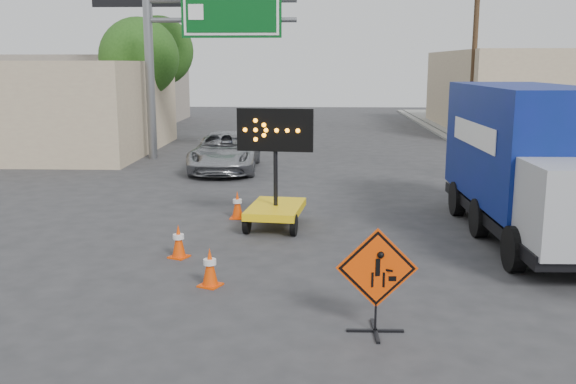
# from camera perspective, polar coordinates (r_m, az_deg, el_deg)

# --- Properties ---
(ground) EXTENTS (100.00, 100.00, 0.00)m
(ground) POSITION_cam_1_polar(r_m,az_deg,el_deg) (9.20, 0.61, -13.82)
(ground) COLOR #2D2D30
(ground) RESTS_ON ground
(curb_right) EXTENTS (0.40, 60.00, 0.12)m
(curb_right) POSITION_cam_1_polar(r_m,az_deg,el_deg) (24.64, 18.76, 1.78)
(curb_right) COLOR gray
(curb_right) RESTS_ON ground
(sidewalk_right) EXTENTS (4.00, 60.00, 0.15)m
(sidewalk_right) POSITION_cam_1_polar(r_m,az_deg,el_deg) (25.38, 23.75, 1.72)
(sidewalk_right) COLOR gray
(sidewalk_right) RESTS_ON ground
(storefront_left_far) EXTENTS (12.00, 10.00, 4.40)m
(storefront_left_far) POSITION_cam_1_polar(r_m,az_deg,el_deg) (45.02, -17.61, 8.69)
(storefront_left_far) COLOR gray
(storefront_left_far) RESTS_ON ground
(building_right_far) EXTENTS (10.00, 14.00, 4.60)m
(building_right_far) POSITION_cam_1_polar(r_m,az_deg,el_deg) (40.42, 21.02, 8.36)
(building_right_far) COLOR #BFAE8A
(building_right_far) RESTS_ON ground
(highway_gantry) EXTENTS (6.18, 0.38, 6.90)m
(highway_gantry) POSITION_cam_1_polar(r_m,az_deg,el_deg) (26.72, -7.93, 13.77)
(highway_gantry) COLOR slate
(highway_gantry) RESTS_ON ground
(utility_pole_far) EXTENTS (1.80, 0.26, 9.00)m
(utility_pole_far) POSITION_cam_1_polar(r_m,az_deg,el_deg) (33.25, 16.26, 12.28)
(utility_pole_far) COLOR #44311D
(utility_pole_far) RESTS_ON ground
(tree_left_near) EXTENTS (3.71, 3.71, 6.03)m
(tree_left_near) POSITION_cam_1_polar(r_m,az_deg,el_deg) (31.43, -13.09, 11.56)
(tree_left_near) COLOR #44311D
(tree_left_near) RESTS_ON ground
(tree_left_far) EXTENTS (4.10, 4.10, 6.66)m
(tree_left_far) POSITION_cam_1_polar(r_m,az_deg,el_deg) (39.43, -11.43, 12.17)
(tree_left_far) COLOR #44311D
(tree_left_far) RESTS_ON ground
(construction_sign) EXTENTS (1.20, 0.85, 1.59)m
(construction_sign) POSITION_cam_1_polar(r_m,az_deg,el_deg) (9.53, 7.88, -7.57)
(construction_sign) COLOR black
(construction_sign) RESTS_ON ground
(arrow_board) EXTENTS (1.82, 2.15, 2.88)m
(arrow_board) POSITION_cam_1_polar(r_m,az_deg,el_deg) (15.47, -1.10, -0.82)
(arrow_board) COLOR yellow
(arrow_board) RESTS_ON ground
(pickup_truck) EXTENTS (2.48, 5.12, 1.41)m
(pickup_truck) POSITION_cam_1_polar(r_m,az_deg,el_deg) (23.82, -5.57, 3.59)
(pickup_truck) COLOR #9D9FA3
(pickup_truck) RESTS_ON ground
(box_truck) EXTENTS (2.41, 7.24, 3.42)m
(box_truck) POSITION_cam_1_polar(r_m,az_deg,el_deg) (15.36, 20.58, 1.80)
(box_truck) COLOR black
(box_truck) RESTS_ON ground
(cone_a) EXTENTS (0.48, 0.48, 0.71)m
(cone_a) POSITION_cam_1_polar(r_m,az_deg,el_deg) (11.58, -6.96, -6.63)
(cone_a) COLOR #ED4004
(cone_a) RESTS_ON ground
(cone_b) EXTENTS (0.47, 0.47, 0.70)m
(cone_b) POSITION_cam_1_polar(r_m,az_deg,el_deg) (13.33, -9.70, -4.32)
(cone_b) COLOR #ED4004
(cone_b) RESTS_ON ground
(cone_c) EXTENTS (0.38, 0.38, 0.71)m
(cone_c) POSITION_cam_1_polar(r_m,az_deg,el_deg) (16.47, -4.52, -1.14)
(cone_c) COLOR #ED4004
(cone_c) RESTS_ON ground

